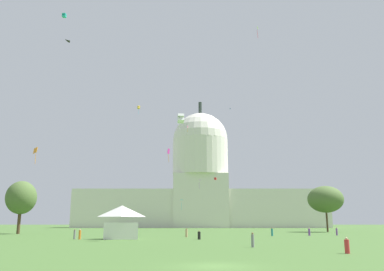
% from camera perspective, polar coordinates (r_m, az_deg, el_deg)
% --- Properties ---
extents(ground_plane, '(800.00, 800.00, 0.00)m').
position_cam_1_polar(ground_plane, '(27.20, 3.35, -18.30)').
color(ground_plane, '#42662D').
extents(capitol_building, '(126.56, 28.92, 66.11)m').
position_cam_1_polar(capitol_building, '(206.00, 1.16, -7.07)').
color(capitol_building, silver).
rests_on(capitol_building, ground_plane).
extents(event_tent, '(6.40, 5.12, 5.56)m').
position_cam_1_polar(event_tent, '(69.58, -10.21, -12.20)').
color(event_tent, white).
rests_on(event_tent, ground_plane).
extents(tree_east_near, '(11.91, 11.68, 13.03)m').
position_cam_1_polar(tree_east_near, '(121.86, 18.62, -8.72)').
color(tree_east_near, '#4C3823').
rests_on(tree_east_near, ground_plane).
extents(tree_west_mid, '(9.55, 9.88, 12.64)m').
position_cam_1_polar(tree_west_mid, '(106.08, -23.49, -8.23)').
color(tree_west_mid, '#4C3823').
rests_on(tree_west_mid, ground_plane).
extents(person_grey_back_center, '(0.38, 0.38, 1.62)m').
position_cam_1_polar(person_grey_back_center, '(71.10, -16.66, -13.52)').
color(person_grey_back_center, gray).
rests_on(person_grey_back_center, ground_plane).
extents(person_red_front_center, '(0.54, 0.54, 1.45)m').
position_cam_1_polar(person_red_front_center, '(40.03, 21.36, -14.65)').
color(person_red_front_center, red).
rests_on(person_red_front_center, ground_plane).
extents(person_purple_deep_crowd, '(0.47, 0.47, 1.70)m').
position_cam_1_polar(person_purple_deep_crowd, '(92.16, 20.07, -12.89)').
color(person_purple_deep_crowd, '#703D93').
rests_on(person_purple_deep_crowd, ground_plane).
extents(person_tan_mid_left, '(0.64, 0.64, 1.67)m').
position_cam_1_polar(person_tan_mid_left, '(77.15, -0.88, -13.89)').
color(person_tan_mid_left, tan).
rests_on(person_tan_mid_left, ground_plane).
extents(person_teal_lawn_far_right, '(0.43, 0.43, 1.72)m').
position_cam_1_polar(person_teal_lawn_far_right, '(85.15, 11.39, -13.48)').
color(person_teal_lawn_far_right, '#1E757A').
rests_on(person_teal_lawn_far_right, ground_plane).
extents(person_grey_lawn_far_left, '(0.41, 0.41, 1.66)m').
position_cam_1_polar(person_grey_lawn_far_left, '(47.04, 8.66, -14.72)').
color(person_grey_lawn_far_left, gray).
rests_on(person_grey_lawn_far_left, ground_plane).
extents(person_purple_near_tent, '(0.56, 0.56, 1.64)m').
position_cam_1_polar(person_purple_near_tent, '(88.98, 16.47, -13.20)').
color(person_purple_near_tent, '#703D93').
rests_on(person_purple_near_tent, ground_plane).
extents(person_orange_near_tree_west, '(0.52, 0.52, 1.66)m').
position_cam_1_polar(person_orange_near_tree_west, '(69.81, -15.95, -13.59)').
color(person_orange_near_tree_west, orange).
rests_on(person_orange_near_tree_west, ground_plane).
extents(person_black_mid_right, '(0.48, 0.48, 1.45)m').
position_cam_1_polar(person_black_mid_right, '(67.01, 0.96, -14.21)').
color(person_black_mid_right, black).
rests_on(person_black_mid_right, ground_plane).
extents(kite_white_mid, '(1.17, 1.25, 2.59)m').
position_cam_1_polar(kite_white_mid, '(65.60, -1.71, 2.46)').
color(kite_white_mid, white).
extents(kite_blue_high, '(0.66, 1.04, 0.15)m').
position_cam_1_polar(kite_blue_high, '(139.66, 5.64, 3.74)').
color(kite_blue_high, blue).
extents(kite_magenta_low, '(0.54, 0.65, 2.95)m').
position_cam_1_polar(kite_magenta_low, '(83.94, -3.48, -2.44)').
color(kite_magenta_low, '#D1339E').
extents(kite_lime_high, '(0.52, 0.81, 3.47)m').
position_cam_1_polar(kite_lime_high, '(111.42, 9.38, 14.84)').
color(kite_lime_high, '#8CD133').
extents(kite_orange_low, '(0.88, 0.97, 3.11)m').
position_cam_1_polar(kite_orange_low, '(75.99, -21.73, -2.15)').
color(kite_orange_low, orange).
extents(kite_pink_high, '(0.46, 0.75, 2.86)m').
position_cam_1_polar(kite_pink_high, '(167.48, -0.71, 1.20)').
color(kite_pink_high, pink).
extents(kite_violet_mid, '(1.18, 1.60, 3.80)m').
position_cam_1_polar(kite_violet_mid, '(181.36, 0.93, -6.58)').
color(kite_violet_mid, purple).
extents(kite_turquoise_high, '(0.71, 0.70, 0.70)m').
position_cam_1_polar(kite_turquoise_high, '(79.80, -18.02, 16.15)').
color(kite_turquoise_high, teal).
extents(kite_red_low, '(0.90, 0.94, 0.85)m').
position_cam_1_polar(kite_red_low, '(137.65, 3.31, -6.24)').
color(kite_red_low, red).
extents(kite_gold_high, '(1.29, 1.30, 3.59)m').
position_cam_1_polar(kite_gold_high, '(165.10, -7.78, 4.04)').
color(kite_gold_high, gold).
extents(kite_cyan_low, '(1.18, 0.85, 3.82)m').
position_cam_1_polar(kite_cyan_low, '(159.04, -1.59, -9.47)').
color(kite_cyan_low, '#33BCDB').
extents(kite_black_high, '(1.12, 1.68, 0.18)m').
position_cam_1_polar(kite_black_high, '(103.47, -17.25, 12.73)').
color(kite_black_high, black).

